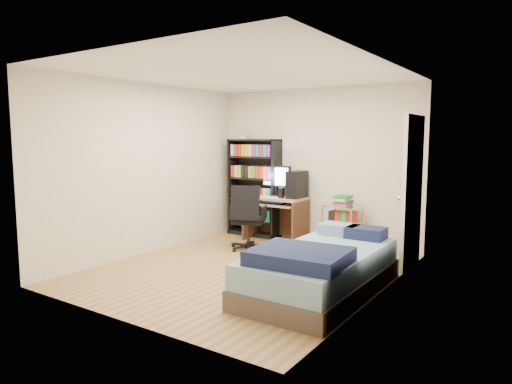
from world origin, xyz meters
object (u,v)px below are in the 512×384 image
Objects in this scene: media_shelf at (254,186)px; computer_desk at (282,201)px; office_chair at (248,229)px; bed at (321,269)px.

media_shelf is 1.41× the size of computer_desk.
computer_desk is at bearing -9.94° from media_shelf.
bed is at bearing -54.43° from office_chair.
computer_desk is 0.58× the size of bed.
office_chair is at bearing -61.15° from media_shelf.
office_chair is at bearing -98.75° from computer_desk.
computer_desk is 1.24× the size of office_chair.
office_chair is (-0.13, -0.82, -0.35)m from computer_desk.
media_shelf reaches higher than computer_desk.
office_chair is at bearing 146.94° from bed.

